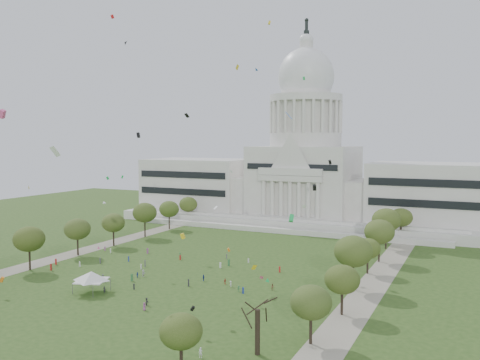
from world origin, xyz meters
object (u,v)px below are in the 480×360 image
at_px(person_0, 321,293).
at_px(capitol, 305,173).
at_px(person_1, 201,353).
at_px(event_tent, 92,276).
at_px(big_bare_tree, 258,306).

bearing_deg(person_0, capitol, 156.52).
bearing_deg(person_0, person_1, -55.76).
bearing_deg(event_tent, person_0, 21.55).
bearing_deg(person_0, big_bare_tree, -44.73).
distance_m(person_0, person_1, 42.63).
bearing_deg(capitol, person_0, -69.83).
bearing_deg(person_1, capitol, 91.17).
xyz_separation_m(capitol, person_1, (29.74, -146.99, -21.40)).
relative_size(person_0, person_1, 0.96).
xyz_separation_m(big_bare_tree, person_0, (0.69, 36.28, -7.81)).
bearing_deg(event_tent, capitol, 84.07).
bearing_deg(event_tent, person_1, -26.40).
bearing_deg(capitol, event_tent, -95.93).
distance_m(capitol, person_0, 114.22).
height_order(big_bare_tree, person_0, big_bare_tree).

